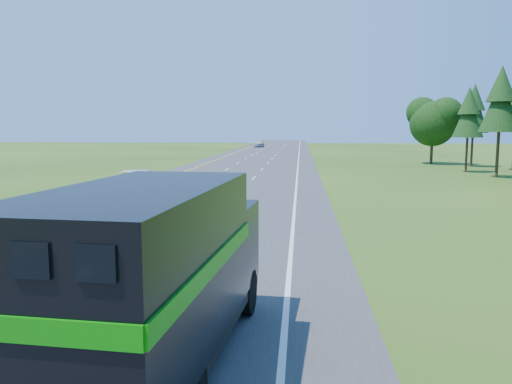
{
  "coord_description": "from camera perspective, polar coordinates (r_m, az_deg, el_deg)",
  "views": [
    {
      "loc": [
        5.8,
        4.8,
        4.28
      ],
      "look_at": [
        3.87,
        26.31,
        1.5
      ],
      "focal_mm": 35.0,
      "sensor_mm": 36.0,
      "label": 1
    }
  ],
  "objects": [
    {
      "name": "far_car",
      "position": [
        112.11,
        0.36,
        5.6
      ],
      "size": [
        2.11,
        5.05,
        1.71
      ],
      "primitive_type": "imported",
      "rotation": [
        0.0,
        0.0,
        -0.02
      ],
      "color": "silver",
      "rests_on": "road"
    },
    {
      "name": "road",
      "position": [
        45.77,
        -2.17,
        1.98
      ],
      "size": [
        15.0,
        260.0,
        0.04
      ],
      "primitive_type": "cube",
      "color": "#38383A",
      "rests_on": "ground"
    },
    {
      "name": "white_suv",
      "position": [
        30.71,
        -13.83,
        0.81
      ],
      "size": [
        2.91,
        6.25,
        1.73
      ],
      "primitive_type": "imported",
      "rotation": [
        0.0,
        0.0,
        0.01
      ],
      "color": "silver",
      "rests_on": "road"
    },
    {
      "name": "lane_markings",
      "position": [
        45.77,
        -2.17,
        2.01
      ],
      "size": [
        11.15,
        260.0,
        0.01
      ],
      "color": "yellow",
      "rests_on": "road"
    },
    {
      "name": "horse_truck",
      "position": [
        8.69,
        -11.45,
        -9.2
      ],
      "size": [
        2.91,
        7.71,
        3.34
      ],
      "rotation": [
        0.0,
        0.0,
        -0.08
      ],
      "color": "black",
      "rests_on": "road"
    }
  ]
}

